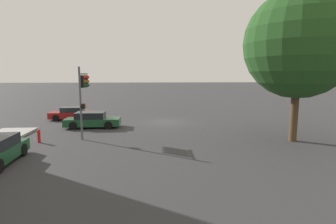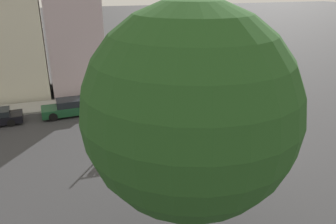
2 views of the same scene
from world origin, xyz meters
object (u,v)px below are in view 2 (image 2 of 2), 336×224
Objects in this scene: traffic_signal at (143,77)px; parked_car_0 at (70,108)px; crossing_car_0 at (185,107)px; crossing_car_1 at (216,92)px; street_tree at (190,111)px; fire_hydrant at (121,106)px.

traffic_signal is 7.34m from parked_car_0.
crossing_car_0 is 5.52m from crossing_car_1.
traffic_signal is 1.21× the size of crossing_car_1.
traffic_signal is 9.51m from crossing_car_1.
fire_hydrant is (17.73, -1.08, -6.21)m from street_tree.
traffic_signal is (14.89, -2.42, -2.96)m from street_tree.
street_tree is at bearing 176.53° from fire_hydrant.
traffic_signal is 1.14× the size of parked_car_0.
street_tree reaches higher than fire_hydrant.
parked_car_0 is 4.96× the size of fire_hydrant.
crossing_car_1 is at bearing 124.71° from crossing_car_0.
traffic_signal is at bearing -154.61° from fire_hydrant.
crossing_car_1 is 14.11m from parked_car_0.
street_tree reaches higher than parked_car_0.
parked_car_0 is 4.43m from fire_hydrant.
fire_hydrant is at bearing -3.47° from street_tree.
parked_car_0 reaches higher than fire_hydrant.
parked_car_0 is (3.41, 5.73, -3.05)m from traffic_signal.
street_tree is 18.81m from fire_hydrant.
street_tree is 21.98m from crossing_car_1.
parked_car_0 is at bearing -117.47° from traffic_signal.
traffic_signal is at bearing -85.55° from crossing_car_0.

